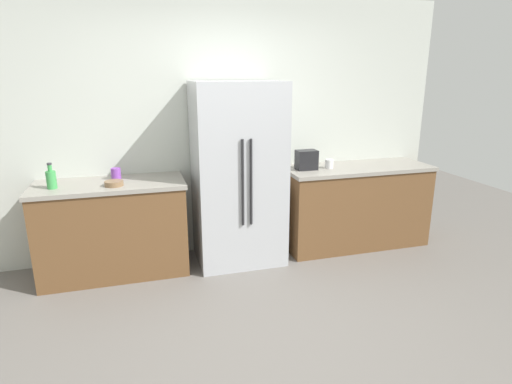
{
  "coord_description": "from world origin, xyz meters",
  "views": [
    {
      "loc": [
        -0.8,
        -2.53,
        1.89
      ],
      "look_at": [
        0.07,
        0.44,
        1.01
      ],
      "focal_mm": 29.41,
      "sensor_mm": 36.0,
      "label": 1
    }
  ],
  "objects": [
    {
      "name": "bowl_a",
      "position": [
        -1.0,
        1.34,
        0.93
      ],
      "size": [
        0.17,
        0.17,
        0.05
      ],
      "primitive_type": "cylinder",
      "color": "brown",
      "rests_on": "counter_left"
    },
    {
      "name": "ground_plane",
      "position": [
        0.0,
        0.0,
        0.0
      ],
      "size": [
        10.15,
        10.15,
        0.0
      ],
      "primitive_type": "plane",
      "color": "slate"
    },
    {
      "name": "refrigerator",
      "position": [
        0.17,
        1.44,
        0.91
      ],
      "size": [
        0.87,
        0.68,
        1.82
      ],
      "color": "#B7BABF",
      "rests_on": "ground_plane"
    },
    {
      "name": "kitchen_back_panel",
      "position": [
        0.0,
        1.84,
        1.33
      ],
      "size": [
        5.07,
        0.1,
        2.66
      ],
      "primitive_type": "cube",
      "color": "silver",
      "rests_on": "ground_plane"
    },
    {
      "name": "cup_a",
      "position": [
        -0.99,
        1.6,
        0.96
      ],
      "size": [
        0.09,
        0.09,
        0.11
      ],
      "primitive_type": "cylinder",
      "color": "purple",
      "rests_on": "counter_left"
    },
    {
      "name": "cup_b",
      "position": [
        1.19,
        1.47,
        0.95
      ],
      "size": [
        0.09,
        0.09,
        0.09
      ],
      "primitive_type": "cylinder",
      "color": "white",
      "rests_on": "counter_right"
    },
    {
      "name": "bottle_a",
      "position": [
        -1.53,
        1.4,
        0.99
      ],
      "size": [
        0.08,
        0.08,
        0.23
      ],
      "color": "green",
      "rests_on": "counter_left"
    },
    {
      "name": "counter_left",
      "position": [
        -1.05,
        1.48,
        0.45
      ],
      "size": [
        1.37,
        0.63,
        0.91
      ],
      "color": "brown",
      "rests_on": "ground_plane"
    },
    {
      "name": "counter_right",
      "position": [
        1.53,
        1.48,
        0.45
      ],
      "size": [
        1.62,
        0.63,
        0.91
      ],
      "color": "brown",
      "rests_on": "ground_plane"
    },
    {
      "name": "toaster",
      "position": [
        0.92,
        1.48,
        1.01
      ],
      "size": [
        0.22,
        0.15,
        0.2
      ],
      "primitive_type": "cube",
      "color": "black",
      "rests_on": "counter_right"
    }
  ]
}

